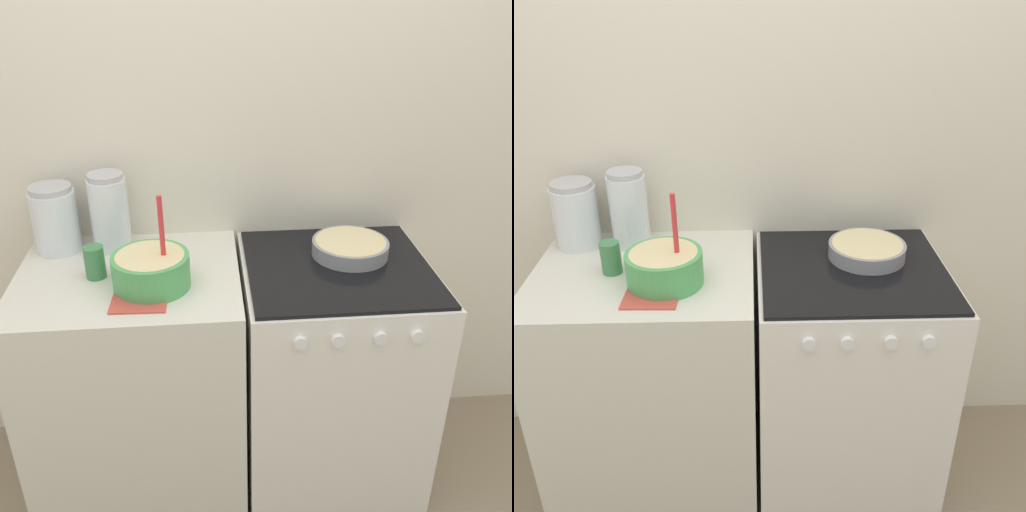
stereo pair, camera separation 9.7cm
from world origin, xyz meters
TOP-DOWN VIEW (x-y plane):
  - wall_back at (0.00, 0.64)m, footprint 4.46×0.05m
  - countertop_cabinet at (-0.37, 0.31)m, footprint 0.73×0.61m
  - stove at (0.34, 0.31)m, footprint 0.64×0.63m
  - mixing_bowl at (-0.28, 0.22)m, footprint 0.24×0.24m
  - baking_pan at (0.39, 0.38)m, footprint 0.26×0.26m
  - storage_jar_left at (-0.62, 0.51)m, footprint 0.16×0.16m
  - storage_jar_middle at (-0.43, 0.51)m, footprint 0.13×0.13m
  - tin_can at (-0.46, 0.30)m, footprint 0.06×0.06m
  - recipe_page at (-0.31, 0.17)m, footprint 0.18×0.22m

SIDE VIEW (x-z plane):
  - stove at x=0.34m, z-range 0.00..0.90m
  - countertop_cabinet at x=-0.37m, z-range 0.00..0.90m
  - recipe_page at x=-0.31m, z-range 0.90..0.91m
  - baking_pan at x=0.39m, z-range 0.90..0.96m
  - tin_can at x=-0.46m, z-range 0.90..1.01m
  - mixing_bowl at x=-0.28m, z-range 0.81..1.12m
  - storage_jar_left at x=-0.62m, z-range 0.89..1.12m
  - storage_jar_middle at x=-0.43m, z-range 0.88..1.16m
  - wall_back at x=0.00m, z-range 0.00..2.40m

